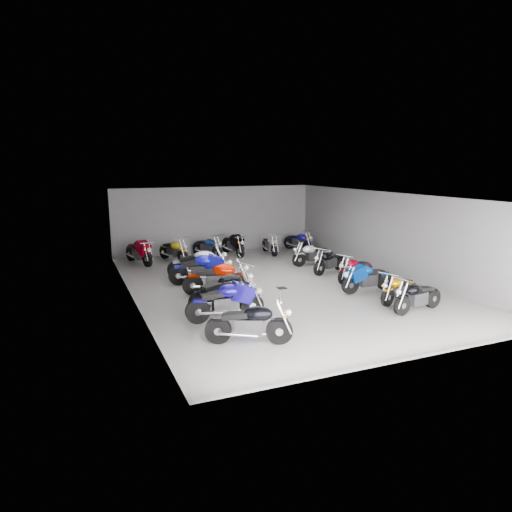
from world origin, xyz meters
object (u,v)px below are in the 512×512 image
Objects in this scene: motorcycle_back_e at (270,244)px; motorcycle_left_f at (199,264)px; motorcycle_right_a at (417,296)px; motorcycle_back_f at (299,241)px; motorcycle_right_b at (399,289)px; motorcycle_left_e at (202,269)px; motorcycle_left_c at (224,291)px; motorcycle_left_a at (250,323)px; motorcycle_back_d at (233,244)px; motorcycle_right_d at (355,269)px; motorcycle_left_d at (217,278)px; motorcycle_back_b at (174,250)px; motorcycle_back_a at (139,252)px; motorcycle_right_f at (313,254)px; motorcycle_back_c at (208,247)px; drain_grate at (282,288)px; motorcycle_right_c at (367,278)px; motorcycle_left_b at (226,302)px.

motorcycle_left_f is at bearing 41.65° from motorcycle_back_e.
motorcycle_back_f is at bearing -16.61° from motorcycle_right_a.
motorcycle_left_e is at bearing 29.69° from motorcycle_right_b.
motorcycle_right_a is at bearing 49.56° from motorcycle_left_c.
motorcycle_left_e is (0.49, 5.85, 0.05)m from motorcycle_left_a.
motorcycle_back_d is (2.89, 4.69, -0.04)m from motorcycle_left_e.
motorcycle_back_f is (0.97, 6.28, 0.02)m from motorcycle_right_d.
motorcycle_left_d reaches higher than motorcycle_left_a.
motorcycle_back_b is at bearing 17.95° from motorcycle_right_a.
motorcycle_right_b is (0.11, 0.95, -0.02)m from motorcycle_right_a.
motorcycle_left_d is 6.05m from motorcycle_back_a.
motorcycle_left_e is at bearing 20.13° from motorcycle_back_f.
motorcycle_left_d is 5.78m from motorcycle_right_f.
motorcycle_back_e is (-0.65, 3.04, -0.02)m from motorcycle_right_f.
motorcycle_back_b is 1.67m from motorcycle_back_c.
motorcycle_left_d is 1.03× the size of motorcycle_back_d.
motorcycle_left_c is at bearing 84.10° from motorcycle_right_d.
motorcycle_left_f is at bearing -172.87° from motorcycle_left_e.
motorcycle_back_a is 3.19m from motorcycle_back_c.
motorcycle_left_d is 6.31m from motorcycle_right_a.
motorcycle_left_d is 8.52m from motorcycle_back_f.
motorcycle_left_f reaches higher than motorcycle_back_d.
motorcycle_left_d reaches higher than drain_grate.
motorcycle_back_f is (1.41, 7.60, -0.00)m from motorcycle_right_c.
motorcycle_left_c is at bearing 4.39° from motorcycle_left_f.
motorcycle_back_f reaches higher than motorcycle_right_d.
motorcycle_back_d is 3.42m from motorcycle_back_f.
motorcycle_right_a is (4.97, -5.46, -0.10)m from motorcycle_left_e.
motorcycle_left_d reaches higher than motorcycle_right_b.
motorcycle_back_c reaches higher than motorcycle_right_f.
motorcycle_right_a is at bearing 155.82° from motorcycle_right_d.
motorcycle_left_b is at bearing 80.13° from motorcycle_back_a.
motorcycle_right_c reaches higher than motorcycle_back_e.
drain_grate is at bearing 134.58° from motorcycle_right_f.
motorcycle_right_a is at bearing 97.38° from motorcycle_back_e.
motorcycle_left_c is 8.34m from motorcycle_back_d.
drain_grate is 0.16× the size of motorcycle_back_e.
motorcycle_left_e reaches higher than motorcycle_back_b.
motorcycle_right_d is 3.04m from motorcycle_right_f.
motorcycle_right_d is 7.48m from motorcycle_back_c.
motorcycle_right_c is at bearing 140.67° from motorcycle_left_a.
motorcycle_left_a reaches higher than motorcycle_right_d.
motorcycle_left_a is (-2.92, -4.24, 0.51)m from drain_grate.
drain_grate is 6.28m from motorcycle_back_e.
motorcycle_back_a reaches higher than motorcycle_back_c.
motorcycle_left_a is at bearing 65.37° from motorcycle_back_d.
motorcycle_right_d is at bearing 71.04° from motorcycle_left_f.
motorcycle_back_b is at bearing 163.47° from motorcycle_back_a.
motorcycle_left_a is 4.48m from motorcycle_left_d.
motorcycle_right_d is at bearing 148.64° from motorcycle_left_a.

